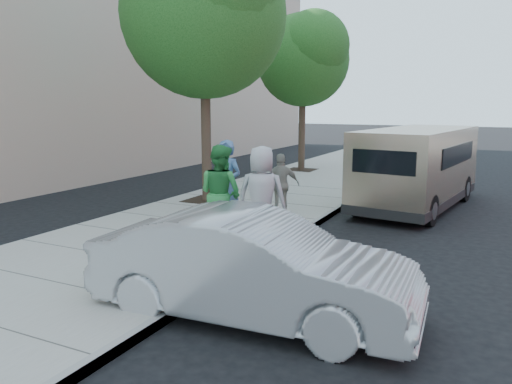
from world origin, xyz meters
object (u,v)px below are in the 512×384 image
tree_near (205,8)px  tree_far (304,56)px  parking_meter (268,192)px  sedan (253,267)px  person_green_shirt (221,193)px  person_striped_polo (281,185)px  person_gray_shirt (262,196)px  person_officer (226,186)px  van (418,166)px

tree_near → tree_far: (-0.00, 7.60, -0.66)m
parking_meter → sedan: size_ratio=0.28×
sedan → person_green_shirt: size_ratio=2.27×
person_green_shirt → person_striped_polo: (0.16, 2.74, -0.21)m
person_gray_shirt → sedan: bearing=98.3°
tree_far → person_green_shirt: (2.55, -11.23, -3.73)m
tree_far → tree_near: bearing=-90.0°
person_officer → person_gray_shirt: bearing=-26.8°
tree_near → person_green_shirt: size_ratio=3.77×
van → person_officer: van is taller
person_green_shirt → person_gray_shirt: person_gray_shirt is taller
tree_far → person_gray_shirt: size_ratio=3.24×
tree_far → person_green_shirt: tree_far is taller
tree_near → person_gray_shirt: 6.63m
tree_far → parking_meter: size_ratio=5.13×
parking_meter → person_striped_polo: (-0.43, 1.68, -0.13)m
person_green_shirt → person_striped_polo: bearing=-80.6°
tree_near → sedan: tree_near is taller
tree_far → person_gray_shirt: tree_far is taller
tree_near → person_striped_polo: size_ratio=4.77×
person_gray_shirt → person_officer: bearing=-46.9°
van → person_green_shirt: size_ratio=3.16×
tree_far → person_gray_shirt: 12.26m
parking_meter → person_green_shirt: size_ratio=0.63×
person_gray_shirt → person_striped_polo: (-0.74, 2.67, -0.21)m
tree_far → person_green_shirt: size_ratio=3.25×
tree_far → parking_meter: tree_far is taller
parking_meter → person_green_shirt: (-0.59, -1.06, 0.08)m
van → sedan: size_ratio=1.39×
tree_near → person_green_shirt: tree_near is taller
tree_far → person_officer: 11.26m
parking_meter → person_green_shirt: person_green_shirt is taller
person_officer → person_striped_polo: size_ratio=1.28×
person_gray_shirt → van: bearing=-124.5°
tree_far → van: (5.53, -5.20, -3.69)m
tree_near → tree_far: tree_near is taller
sedan → person_striped_polo: 5.88m
person_striped_polo → parking_meter: bearing=70.4°
tree_near → tree_far: bearing=90.0°
sedan → person_striped_polo: (-1.99, 5.53, 0.19)m
sedan → person_striped_polo: person_striped_polo is taller
parking_meter → van: van is taller
van → sedan: 8.87m
person_officer → parking_meter: bearing=18.3°
tree_far → sedan: (4.70, -14.02, -4.13)m
person_green_shirt → van: bearing=-103.6°
person_officer → person_gray_shirt: person_officer is taller
person_officer → van: bearing=62.2°
tree_near → parking_meter: (3.14, -2.57, -4.48)m
tree_near → person_officer: 5.65m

